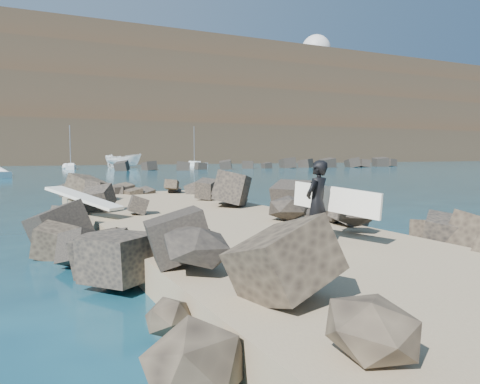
{
  "coord_description": "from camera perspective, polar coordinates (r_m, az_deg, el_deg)",
  "views": [
    {
      "loc": [
        -5.06,
        -11.26,
        2.44
      ],
      "look_at": [
        0.0,
        -1.0,
        1.5
      ],
      "focal_mm": 35.0,
      "sensor_mm": 36.0,
      "label": 1
    }
  ],
  "objects": [
    {
      "name": "ground",
      "position": [
        12.58,
        -2.03,
        -6.48
      ],
      "size": [
        800.0,
        800.0,
        0.0
      ],
      "primitive_type": "plane",
      "color": "#0F384C",
      "rests_on": "ground"
    },
    {
      "name": "jetty",
      "position": [
        10.77,
        2.37,
        -6.77
      ],
      "size": [
        6.0,
        26.0,
        0.6
      ],
      "primitive_type": "cube",
      "color": "#8C7759",
      "rests_on": "ground"
    },
    {
      "name": "riprap_left",
      "position": [
        10.18,
        -13.61,
        -6.42
      ],
      "size": [
        2.6,
        22.0,
        1.0
      ],
      "primitive_type": "cube",
      "color": "#272421",
      "rests_on": "ground"
    },
    {
      "name": "riprap_right",
      "position": [
        12.74,
        12.83,
        -4.18
      ],
      "size": [
        2.6,
        22.0,
        1.0
      ],
      "primitive_type": "cube",
      "color": "black",
      "rests_on": "ground"
    },
    {
      "name": "breakwater_secondary",
      "position": [
        77.45,
        4.93,
        3.34
      ],
      "size": [
        52.0,
        4.0,
        1.2
      ],
      "primitive_type": "cube",
      "color": "black",
      "rests_on": "ground"
    },
    {
      "name": "headland",
      "position": [
        172.45,
        -21.41,
        8.9
      ],
      "size": [
        360.0,
        140.0,
        32.0
      ],
      "primitive_type": "cube",
      "color": "#2D4919",
      "rests_on": "ground"
    },
    {
      "name": "surfboard_resting",
      "position": [
        14.27,
        -18.48,
        -1.17
      ],
      "size": [
        2.02,
        2.35,
        0.08
      ],
      "primitive_type": "cube",
      "rotation": [
        0.0,
        0.0,
        0.66
      ],
      "color": "white",
      "rests_on": "riprap_left"
    },
    {
      "name": "boat_imported",
      "position": [
        83.62,
        -14.04,
        3.73
      ],
      "size": [
        6.66,
        4.78,
        2.42
      ],
      "primitive_type": "imported",
      "rotation": [
        0.0,
        0.0,
        1.13
      ],
      "color": "white",
      "rests_on": "ground"
    },
    {
      "name": "surfer_with_board",
      "position": [
        9.57,
        9.7,
        -1.25
      ],
      "size": [
        1.18,
        2.03,
        1.71
      ],
      "color": "black",
      "rests_on": "jetty"
    },
    {
      "name": "radome",
      "position": [
        201.55,
        9.26,
        16.24
      ],
      "size": [
        11.85,
        11.85,
        18.77
      ],
      "color": "white",
      "rests_on": "headland"
    },
    {
      "name": "sailboat_b",
      "position": [
        77.28,
        -19.92,
        2.88
      ],
      "size": [
        2.14,
        5.77,
        6.96
      ],
      "color": "white",
      "rests_on": "ground"
    },
    {
      "name": "sailboat_d",
      "position": [
        92.27,
        -5.58,
        3.39
      ],
      "size": [
        3.49,
        6.57,
        7.87
      ],
      "color": "white",
      "rests_on": "ground"
    },
    {
      "name": "sailboat_f",
      "position": [
        113.45,
        -4.1,
        3.65
      ],
      "size": [
        1.08,
        4.87,
        6.1
      ],
      "color": "white",
      "rests_on": "ground"
    },
    {
      "name": "headland_buildings",
      "position": [
        167.9,
        -18.96,
        15.29
      ],
      "size": [
        137.5,
        30.5,
        5.0
      ],
      "color": "white",
      "rests_on": "headland"
    }
  ]
}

